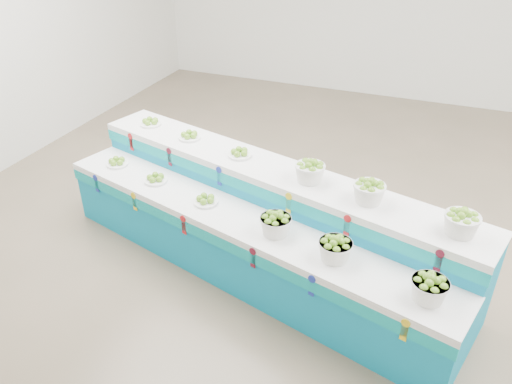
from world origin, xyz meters
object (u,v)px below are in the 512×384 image
display_stand (256,223)px  basket_upper_right (461,222)px  plate_upper_mid (189,135)px  basket_lower_left (276,224)px

display_stand → basket_upper_right: (1.85, -0.22, 0.61)m
basket_upper_right → plate_upper_mid: bearing=164.6°
basket_lower_left → plate_upper_mid: plate_upper_mid is taller
display_stand → basket_upper_right: basket_upper_right is taller
basket_lower_left → basket_upper_right: bearing=5.8°
basket_lower_left → basket_upper_right: (1.51, 0.15, 0.30)m
display_stand → plate_upper_mid: 1.29m
plate_upper_mid → display_stand: bearing=-28.9°
display_stand → plate_upper_mid: (-1.02, 0.56, 0.56)m
display_stand → basket_lower_left: (0.34, -0.38, 0.31)m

